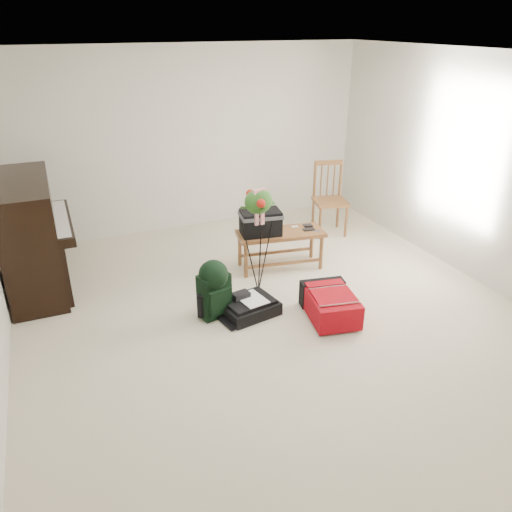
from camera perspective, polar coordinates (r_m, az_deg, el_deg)
name	(u,v)px	position (r m, az deg, el deg)	size (l,w,h in m)	color
floor	(274,315)	(5.19, 2.02, -6.73)	(5.00, 5.50, 0.01)	beige
ceiling	(278,55)	(4.41, 2.55, 22.00)	(5.00, 5.50, 0.01)	white
wall_back	(192,140)	(7.15, -7.31, 13.01)	(5.00, 0.04, 2.50)	silver
wall_right	(481,171)	(6.10, 24.34, 8.84)	(0.04, 5.50, 2.50)	silver
piano	(32,238)	(5.99, -24.20, 1.93)	(0.71, 1.50, 1.25)	black
bench	(268,226)	(5.86, 1.34, 3.40)	(1.09, 0.57, 0.80)	brown
dining_chair	(329,199)	(7.09, 8.34, 6.43)	(0.53, 0.53, 1.00)	brown
red_suitcase	(328,302)	(5.17, 8.22, -5.23)	(0.56, 0.74, 0.28)	#A20613
black_duffel	(249,306)	(5.18, -0.84, -5.74)	(0.62, 0.53, 0.23)	black
green_backpack	(214,286)	(5.03, -4.82, -3.46)	(0.35, 0.32, 0.62)	black
flower_stand	(258,242)	(5.34, 0.27, 1.58)	(0.47, 0.47, 1.24)	black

